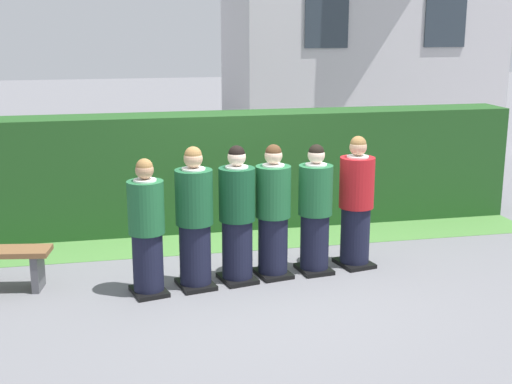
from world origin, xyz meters
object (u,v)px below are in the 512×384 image
object	(u,v)px
student_front_row_0	(147,231)
student_in_red_blazer	(356,205)
student_front_row_3	(273,214)
student_front_row_1	(195,221)
student_front_row_4	(315,212)
student_front_row_2	(237,218)

from	to	relation	value
student_front_row_0	student_in_red_blazer	bearing A→B (deg)	9.19
student_in_red_blazer	student_front_row_3	bearing A→B (deg)	-172.58
student_front_row_0	student_front_row_1	xyz separation A→B (m)	(0.54, 0.10, 0.05)
student_front_row_3	student_front_row_4	world-z (taller)	student_front_row_3
student_front_row_3	student_in_red_blazer	world-z (taller)	student_in_red_blazer
student_front_row_0	student_front_row_3	xyz separation A→B (m)	(1.48, 0.27, 0.03)
student_front_row_0	student_front_row_2	world-z (taller)	student_front_row_2
student_front_row_1	student_front_row_2	bearing A→B (deg)	9.85
student_front_row_1	student_front_row_3	world-z (taller)	student_front_row_1
student_front_row_2	student_in_red_blazer	size ratio (longest dim) A/B	0.99
student_front_row_4	student_front_row_3	bearing A→B (deg)	-176.13
student_front_row_4	student_front_row_1	bearing A→B (deg)	-172.09
student_front_row_1	student_front_row_4	world-z (taller)	student_front_row_1
student_front_row_0	student_front_row_3	size ratio (longest dim) A/B	0.97
student_front_row_0	student_front_row_1	distance (m)	0.55
student_front_row_3	student_in_red_blazer	xyz separation A→B (m)	(1.07, 0.14, 0.02)
student_front_row_2	student_front_row_4	world-z (taller)	student_front_row_2
student_front_row_3	student_front_row_4	xyz separation A→B (m)	(0.52, 0.04, -0.01)
student_front_row_3	student_front_row_4	bearing A→B (deg)	3.87
student_front_row_3	student_in_red_blazer	size ratio (longest dim) A/B	0.98
student_front_row_1	student_in_red_blazer	xyz separation A→B (m)	(2.01, 0.31, -0.00)
student_front_row_0	student_in_red_blazer	xyz separation A→B (m)	(2.55, 0.41, 0.05)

